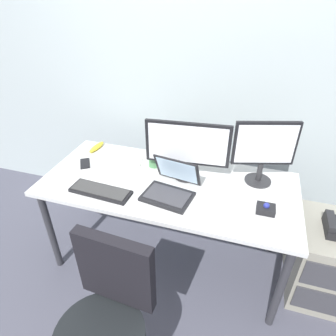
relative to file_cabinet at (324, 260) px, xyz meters
The scene contains 14 objects.
ground_plane 1.16m from the file_cabinet, behind, with size 8.00×8.00×0.00m, color #484957.
back_wall 1.72m from the file_cabinet, 148.75° to the left, with size 6.00×0.10×2.80m, color #A2AFB1.
desk 1.19m from the file_cabinet, behind, with size 1.74×0.78×0.75m.
file_cabinet is the anchor object (origin of this frame).
office_chair 1.51m from the file_cabinet, 140.50° to the right, with size 0.52×0.52×0.96m.
monitor_main 1.24m from the file_cabinet, behind, with size 0.57×0.18×0.41m.
monitor_side 0.91m from the file_cabinet, 165.05° to the left, with size 0.40×0.18×0.45m.
keyboard 1.61m from the file_cabinet, 168.93° to the right, with size 0.42×0.16×0.03m.
laptop 1.20m from the file_cabinet, behind, with size 0.35×0.35×0.23m.
trackball_mouse 0.70m from the file_cabinet, 160.36° to the right, with size 0.11×0.09×0.07m.
coffee_mug 1.39m from the file_cabinet, behind, with size 0.09×0.08×0.10m.
paper_notepad 1.55m from the file_cabinet, behind, with size 0.15×0.21×0.01m, color white.
cell_phone 1.86m from the file_cabinet, behind, with size 0.07×0.14×0.01m, color black.
banana 1.90m from the file_cabinet, behind, with size 0.19×0.04×0.04m, color yellow.
Camera 1 is at (0.48, -1.56, 1.93)m, focal length 31.08 mm.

